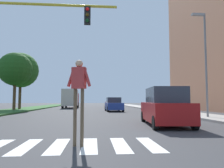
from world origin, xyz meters
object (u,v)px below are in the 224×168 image
at_px(pedestrian_performer, 79,88).
at_px(sedan_midblock, 114,105).
at_px(tree_distant, 21,70).
at_px(truck_box_delivery, 71,98).
at_px(suv_crossing, 165,107).
at_px(tree_far, 15,69).
at_px(sedan_distant, 112,103).
at_px(street_lamp_right, 204,55).

xyz_separation_m(pedestrian_performer, sedan_midblock, (2.76, 19.08, -0.90)).
relative_size(tree_distant, pedestrian_performer, 3.04).
distance_m(tree_distant, sedan_midblock, 13.74).
bearing_deg(truck_box_delivery, suv_crossing, -73.15).
bearing_deg(tree_far, sedan_distant, 37.32).
height_order(tree_far, suv_crossing, tree_far).
relative_size(tree_far, tree_distant, 0.94).
xyz_separation_m(street_lamp_right, pedestrian_performer, (-8.35, -8.28, -2.93)).
xyz_separation_m(tree_far, truck_box_delivery, (5.93, 9.11, -3.54)).
xyz_separation_m(tree_far, sedan_distant, (13.00, 9.91, -4.39)).
bearing_deg(suv_crossing, tree_far, 129.89).
relative_size(pedestrian_performer, sedan_midblock, 0.60).
distance_m(sedan_distant, truck_box_delivery, 7.17).
relative_size(sedan_midblock, truck_box_delivery, 0.67).
height_order(street_lamp_right, pedestrian_performer, street_lamp_right).
distance_m(tree_far, suv_crossing, 21.67).
bearing_deg(sedan_distant, pedestrian_performer, -96.51).
bearing_deg(suv_crossing, tree_distant, 126.59).
xyz_separation_m(sedan_midblock, sedan_distant, (0.77, 11.89, 0.01)).
relative_size(pedestrian_performer, sedan_distant, 0.54).
distance_m(tree_far, pedestrian_performer, 23.36).
bearing_deg(tree_far, street_lamp_right, -35.68).
height_order(suv_crossing, truck_box_delivery, truck_box_delivery).
relative_size(tree_distant, street_lamp_right, 1.01).
bearing_deg(truck_box_delivery, sedan_distant, 6.42).
height_order(pedestrian_performer, suv_crossing, pedestrian_performer).
xyz_separation_m(tree_distant, suv_crossing, (13.68, -18.43, -4.42)).
xyz_separation_m(sedan_distant, truck_box_delivery, (-7.07, -0.80, 0.86)).
bearing_deg(sedan_midblock, tree_far, 170.78).
xyz_separation_m(tree_far, pedestrian_performer, (9.46, -21.07, -3.51)).
xyz_separation_m(street_lamp_right, sedan_midblock, (-5.59, 10.81, -3.83)).
distance_m(pedestrian_performer, sedan_distant, 31.19).
xyz_separation_m(pedestrian_performer, suv_crossing, (4.16, 4.76, -0.73)).
distance_m(sedan_midblock, sedan_distant, 11.92).
bearing_deg(sedan_midblock, pedestrian_performer, -98.23).
height_order(tree_far, sedan_midblock, tree_far).
bearing_deg(sedan_distant, street_lamp_right, -78.03).
height_order(tree_distant, sedan_distant, tree_distant).
bearing_deg(suv_crossing, pedestrian_performer, -131.16).
bearing_deg(tree_far, truck_box_delivery, 56.97).
distance_m(suv_crossing, sedan_distant, 26.22).
bearing_deg(tree_distant, sedan_distant, 30.82).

